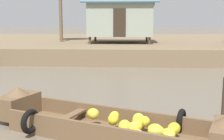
# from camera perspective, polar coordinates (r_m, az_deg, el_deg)

# --- Properties ---
(ground_plane) EXTENTS (300.00, 300.00, 0.00)m
(ground_plane) POSITION_cam_1_polar(r_m,az_deg,el_deg) (11.19, 5.40, -2.78)
(ground_plane) COLOR #665B4C
(riverbank_strip) EXTENTS (160.00, 20.00, 0.93)m
(riverbank_strip) POSITION_cam_1_polar(r_m,az_deg,el_deg) (25.17, 4.32, 5.06)
(riverbank_strip) COLOR #756047
(riverbank_strip) RESTS_ON ground
(banana_boat) EXTENTS (5.32, 2.98, 0.83)m
(banana_boat) POSITION_cam_1_polar(r_m,az_deg,el_deg) (6.07, -0.65, -10.52)
(banana_boat) COLOR brown
(banana_boat) RESTS_ON ground
(stilt_house_left) EXTENTS (4.96, 3.91, 3.50)m
(stilt_house_left) POSITION_cam_1_polar(r_m,az_deg,el_deg) (20.37, 1.65, 10.19)
(stilt_house_left) COLOR #4C3826
(stilt_house_left) RESTS_ON riverbank_strip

